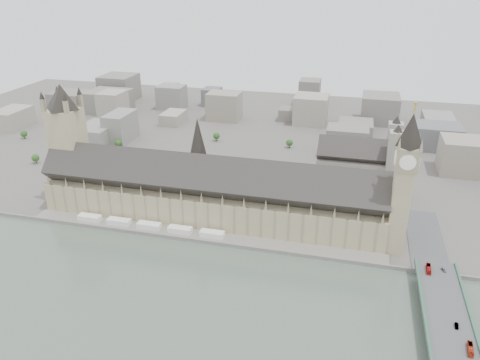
% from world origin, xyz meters
% --- Properties ---
extents(ground, '(900.00, 900.00, 0.00)m').
position_xyz_m(ground, '(0.00, 0.00, 0.00)').
color(ground, '#595651').
rests_on(ground, ground).
extents(embankment_wall, '(600.00, 1.50, 3.00)m').
position_xyz_m(embankment_wall, '(0.00, -15.00, 1.50)').
color(embankment_wall, slate).
rests_on(embankment_wall, ground).
extents(river_terrace, '(270.00, 15.00, 2.00)m').
position_xyz_m(river_terrace, '(0.00, -7.50, 1.00)').
color(river_terrace, slate).
rests_on(river_terrace, ground).
extents(terrace_tents, '(118.00, 7.00, 4.00)m').
position_xyz_m(terrace_tents, '(-40.00, -7.00, 4.00)').
color(terrace_tents, white).
rests_on(terrace_tents, river_terrace).
extents(palace_of_westminster, '(265.00, 40.73, 55.44)m').
position_xyz_m(palace_of_westminster, '(0.00, 19.70, 22.71)').
color(palace_of_westminster, tan).
rests_on(palace_of_westminster, ground).
extents(elizabeth_tower, '(17.00, 17.00, 107.50)m').
position_xyz_m(elizabeth_tower, '(138.00, 8.00, 58.09)').
color(elizabeth_tower, tan).
rests_on(elizabeth_tower, ground).
extents(victoria_tower, '(30.00, 30.00, 100.00)m').
position_xyz_m(victoria_tower, '(-122.00, 26.00, 55.20)').
color(victoria_tower, tan).
rests_on(victoria_tower, ground).
extents(central_tower, '(13.00, 13.00, 48.00)m').
position_xyz_m(central_tower, '(-10.00, 26.00, 57.92)').
color(central_tower, tan).
rests_on(central_tower, ground).
extents(westminster_bridge, '(25.00, 325.00, 10.25)m').
position_xyz_m(westminster_bridge, '(162.00, -87.50, 5.12)').
color(westminster_bridge, '#474749').
rests_on(westminster_bridge, ground).
extents(westminster_abbey, '(68.00, 36.00, 64.00)m').
position_xyz_m(westminster_abbey, '(110.92, 95.00, 25.08)').
color(westminster_abbey, gray).
rests_on(westminster_abbey, ground).
extents(city_skyline_inland, '(720.00, 360.00, 38.00)m').
position_xyz_m(city_skyline_inland, '(0.00, 245.00, 19.00)').
color(city_skyline_inland, gray).
rests_on(city_skyline_inland, ground).
extents(park_trees, '(110.00, 30.00, 15.00)m').
position_xyz_m(park_trees, '(-10.00, 60.00, 7.50)').
color(park_trees, '#274E1B').
rests_on(park_trees, ground).
extents(red_bus_north, '(2.96, 10.57, 2.91)m').
position_xyz_m(red_bus_north, '(156.58, -26.33, 11.71)').
color(red_bus_north, red).
rests_on(red_bus_north, westminster_bridge).
extents(red_bus_south, '(3.34, 10.33, 2.83)m').
position_xyz_m(red_bus_south, '(168.88, -92.47, 11.66)').
color(red_bus_south, red).
rests_on(red_bus_south, westminster_bridge).
extents(car_silver, '(2.08, 4.91, 1.58)m').
position_xyz_m(car_silver, '(165.29, -75.82, 11.04)').
color(car_silver, gray).
rests_on(car_silver, westminster_bridge).
extents(car_approach, '(3.25, 4.67, 1.25)m').
position_xyz_m(car_approach, '(165.71, -24.24, 10.88)').
color(car_approach, gray).
rests_on(car_approach, westminster_bridge).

